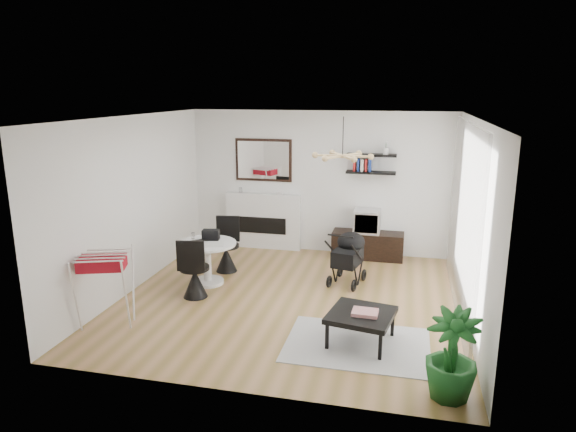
% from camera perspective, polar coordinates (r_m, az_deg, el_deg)
% --- Properties ---
extents(floor, '(5.00, 5.00, 0.00)m').
position_cam_1_polar(floor, '(7.83, 0.23, -9.24)').
color(floor, olive).
rests_on(floor, ground).
extents(ceiling, '(5.00, 5.00, 0.00)m').
position_cam_1_polar(ceiling, '(7.21, 0.26, 10.90)').
color(ceiling, white).
rests_on(ceiling, wall_back).
extents(wall_back, '(5.00, 0.00, 5.00)m').
position_cam_1_polar(wall_back, '(9.81, 3.52, 3.73)').
color(wall_back, white).
rests_on(wall_back, floor).
extents(wall_left, '(0.00, 5.00, 5.00)m').
position_cam_1_polar(wall_left, '(8.31, -16.80, 1.31)').
color(wall_left, white).
rests_on(wall_left, floor).
extents(wall_right, '(0.00, 5.00, 5.00)m').
position_cam_1_polar(wall_right, '(7.28, 19.80, -0.66)').
color(wall_right, white).
rests_on(wall_right, floor).
extents(sheer_curtain, '(0.04, 3.60, 2.60)m').
position_cam_1_polar(sheer_curtain, '(7.46, 18.87, -0.24)').
color(sheer_curtain, white).
rests_on(sheer_curtain, wall_right).
extents(fireplace, '(1.50, 0.17, 2.16)m').
position_cam_1_polar(fireplace, '(10.11, -2.76, 0.19)').
color(fireplace, white).
rests_on(fireplace, floor).
extents(shelf_lower, '(0.90, 0.25, 0.04)m').
position_cam_1_polar(shelf_lower, '(9.52, 9.19, 4.80)').
color(shelf_lower, black).
rests_on(shelf_lower, wall_back).
extents(shelf_upper, '(0.90, 0.25, 0.04)m').
position_cam_1_polar(shelf_upper, '(9.48, 9.27, 6.71)').
color(shelf_upper, black).
rests_on(shelf_upper, wall_back).
extents(pendant_lamp, '(0.90, 0.90, 0.10)m').
position_cam_1_polar(pendant_lamp, '(7.43, 6.08, 6.66)').
color(pendant_lamp, tan).
rests_on(pendant_lamp, ceiling).
extents(tv_console, '(1.31, 0.46, 0.49)m').
position_cam_1_polar(tv_console, '(9.72, 8.84, -3.20)').
color(tv_console, black).
rests_on(tv_console, floor).
extents(crt_tv, '(0.48, 0.42, 0.42)m').
position_cam_1_polar(crt_tv, '(9.60, 8.77, -0.59)').
color(crt_tv, silver).
rests_on(crt_tv, tv_console).
extents(dining_table, '(0.95, 0.95, 0.69)m').
position_cam_1_polar(dining_table, '(8.39, -8.98, -4.47)').
color(dining_table, white).
rests_on(dining_table, floor).
extents(laptop, '(0.35, 0.34, 0.02)m').
position_cam_1_polar(laptop, '(8.35, -9.75, -2.81)').
color(laptop, black).
rests_on(laptop, dining_table).
extents(black_bag, '(0.30, 0.21, 0.16)m').
position_cam_1_polar(black_bag, '(8.45, -8.56, -2.07)').
color(black_bag, black).
rests_on(black_bag, dining_table).
extents(newspaper, '(0.41, 0.37, 0.01)m').
position_cam_1_polar(newspaper, '(8.19, -8.34, -3.14)').
color(newspaper, silver).
rests_on(newspaper, dining_table).
extents(drinking_glass, '(0.06, 0.06, 0.10)m').
position_cam_1_polar(drinking_glass, '(8.55, -10.51, -2.17)').
color(drinking_glass, white).
rests_on(drinking_glass, dining_table).
extents(chair_far, '(0.46, 0.47, 0.94)m').
position_cam_1_polar(chair_far, '(8.97, -6.85, -4.25)').
color(chair_far, black).
rests_on(chair_far, floor).
extents(chair_near, '(0.47, 0.48, 0.95)m').
position_cam_1_polar(chair_near, '(7.92, -10.34, -6.85)').
color(chair_near, black).
rests_on(chair_near, floor).
extents(drying_rack, '(0.84, 0.81, 1.01)m').
position_cam_1_polar(drying_rack, '(7.24, -19.64, -7.57)').
color(drying_rack, white).
rests_on(drying_rack, floor).
extents(stroller, '(0.60, 0.81, 0.92)m').
position_cam_1_polar(stroller, '(8.41, 6.71, -4.80)').
color(stroller, black).
rests_on(stroller, floor).
extents(rug, '(1.76, 1.27, 0.01)m').
position_cam_1_polar(rug, '(6.59, 7.69, -13.99)').
color(rug, '#A5A5A5').
rests_on(rug, floor).
extents(coffee_table, '(0.89, 0.89, 0.39)m').
position_cam_1_polar(coffee_table, '(6.51, 8.13, -10.93)').
color(coffee_table, black).
rests_on(coffee_table, rug).
extents(magazines, '(0.32, 0.26, 0.04)m').
position_cam_1_polar(magazines, '(6.44, 8.55, -10.56)').
color(magazines, '#BB2E2F').
rests_on(magazines, coffee_table).
extents(potted_plant, '(0.67, 0.67, 0.95)m').
position_cam_1_polar(potted_plant, '(5.60, 17.72, -14.49)').
color(potted_plant, '#17521C').
rests_on(potted_plant, floor).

